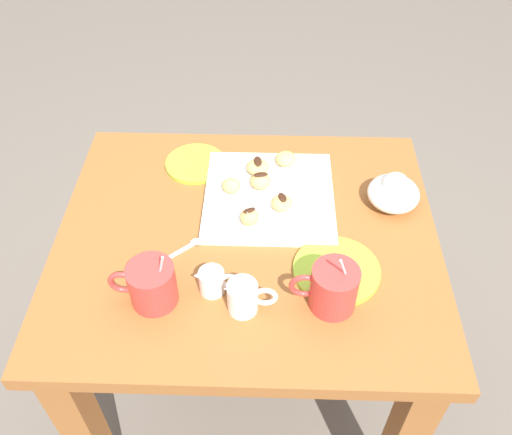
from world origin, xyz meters
TOP-DOWN VIEW (x-y plane):
  - ground_plane at (0.00, 0.00)m, footprint 8.00×8.00m
  - dining_table at (0.00, 0.00)m, footprint 0.85×0.73m
  - pastry_plate_square at (-0.05, -0.12)m, footprint 0.30×0.30m
  - coffee_mug_red_left at (-0.17, 0.18)m, footprint 0.13×0.09m
  - coffee_mug_red_right at (0.18, 0.18)m, footprint 0.13×0.09m
  - cream_pitcher_white at (-0.01, 0.20)m, footprint 0.10×0.06m
  - ice_cream_bowl at (-0.33, -0.11)m, footprint 0.12×0.12m
  - chocolate_sauce_pitcher at (0.06, 0.15)m, footprint 0.09×0.05m
  - saucer_lime_left at (-0.19, 0.10)m, footprint 0.18×0.18m
  - saucer_lime_right at (0.14, -0.24)m, footprint 0.15×0.15m
  - loose_spoon_near_saucer at (0.15, 0.06)m, footprint 0.13×0.11m
  - beignet_0 at (0.04, -0.13)m, footprint 0.05×0.04m
  - beignet_1 at (-0.02, -0.20)m, footprint 0.08×0.08m
  - chocolate_drizzle_1 at (-0.02, -0.20)m, footprint 0.02×0.04m
  - beignet_2 at (-0.08, -0.07)m, footprint 0.07×0.06m
  - chocolate_drizzle_2 at (-0.08, -0.07)m, footprint 0.03×0.04m
  - beignet_3 at (-0.01, -0.02)m, footprint 0.05×0.05m
  - chocolate_drizzle_3 at (-0.01, -0.02)m, footprint 0.03×0.03m
  - beignet_4 at (-0.03, -0.14)m, footprint 0.06×0.06m
  - chocolate_drizzle_4 at (-0.03, -0.14)m, footprint 0.04×0.02m
  - beignet_5 at (-0.09, -0.23)m, footprint 0.06×0.06m

SIDE VIEW (x-z plane):
  - ground_plane at x=0.00m, z-range 0.00..0.00m
  - dining_table at x=0.00m, z-range 0.21..0.92m
  - loose_spoon_near_saucer at x=0.15m, z-range 0.72..0.72m
  - saucer_lime_left at x=-0.19m, z-range 0.72..0.73m
  - saucer_lime_right at x=0.14m, z-range 0.72..0.73m
  - pastry_plate_square at x=-0.05m, z-range 0.72..0.73m
  - chocolate_sauce_pitcher at x=0.06m, z-range 0.72..0.78m
  - beignet_5 at x=-0.09m, z-range 0.73..0.76m
  - beignet_2 at x=-0.08m, z-range 0.73..0.77m
  - beignet_1 at x=-0.02m, z-range 0.73..0.77m
  - beignet_0 at x=0.04m, z-range 0.73..0.77m
  - beignet_4 at x=-0.03m, z-range 0.73..0.77m
  - beignet_3 at x=-0.01m, z-range 0.73..0.77m
  - ice_cream_bowl at x=-0.33m, z-range 0.71..0.80m
  - cream_pitcher_white at x=-0.01m, z-range 0.72..0.79m
  - chocolate_drizzle_2 at x=-0.08m, z-range 0.76..0.77m
  - chocolate_drizzle_1 at x=-0.02m, z-range 0.76..0.77m
  - coffee_mug_red_right at x=0.18m, z-range 0.70..0.84m
  - coffee_mug_red_left at x=-0.17m, z-range 0.69..0.85m
  - chocolate_drizzle_4 at x=-0.03m, z-range 0.77..0.77m
  - chocolate_drizzle_3 at x=-0.01m, z-range 0.77..0.78m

